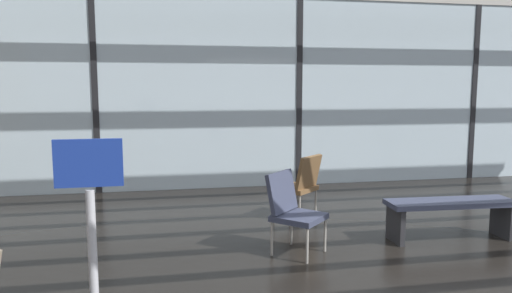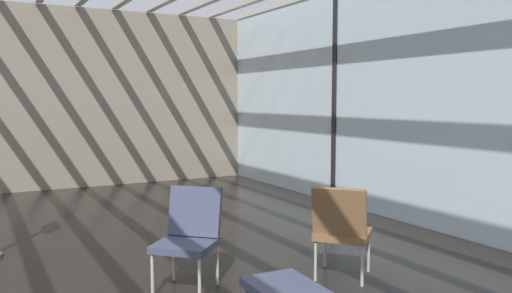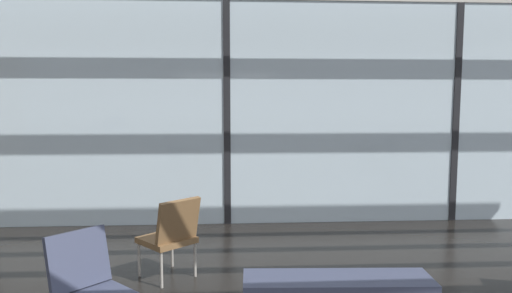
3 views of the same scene
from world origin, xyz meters
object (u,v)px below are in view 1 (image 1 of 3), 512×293
Objects in this scene: info_sign at (93,251)px; parked_airplane at (302,69)px; waiting_bench at (450,209)px; lounge_chair_0 at (301,182)px; lounge_chair_2 at (292,207)px.

parked_airplane is at bearing 66.00° from info_sign.
waiting_bench is (-0.54, -8.03, -1.91)m from parked_airplane.
lounge_chair_0 is at bearing -37.41° from waiting_bench.
lounge_chair_2 is 0.57× the size of waiting_bench.
parked_airplane reaches higher than lounge_chair_2.
parked_airplane is 8.64m from lounge_chair_2.
lounge_chair_0 is 0.57× the size of waiting_bench.
lounge_chair_2 is (-2.47, -8.09, -1.78)m from parked_airplane.
parked_airplane is 8.27m from waiting_bench.
info_sign reaches higher than lounge_chair_2.
parked_airplane is at bearing -91.15° from waiting_bench.
parked_airplane is at bearing -148.22° from lounge_chair_0.
info_sign reaches higher than lounge_chair_0.
lounge_chair_0 is at bearing 24.28° from lounge_chair_2.
lounge_chair_2 is 1.94m from waiting_bench.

